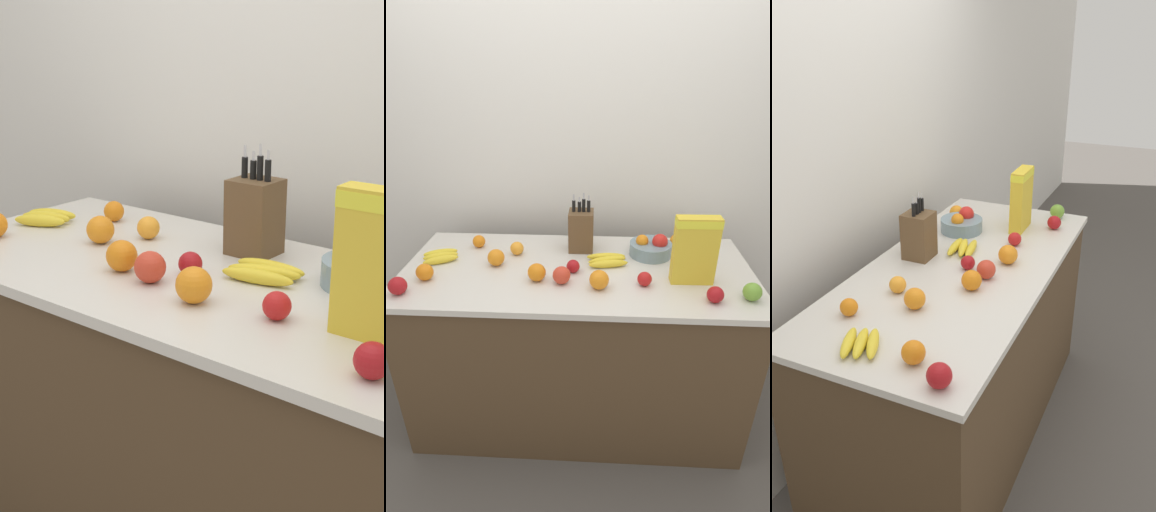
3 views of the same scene
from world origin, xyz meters
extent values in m
plane|color=#514C47|center=(0.00, 0.00, 0.00)|extent=(14.00, 14.00, 0.00)
cube|color=silver|center=(0.00, 0.61, 1.30)|extent=(9.00, 0.06, 2.60)
cube|color=#4C3823|center=(0.00, 0.00, 0.45)|extent=(1.70, 0.76, 0.91)
cube|color=beige|center=(0.00, 0.00, 0.92)|extent=(1.73, 0.79, 0.03)
cube|color=brown|center=(0.01, 0.22, 1.05)|extent=(0.13, 0.13, 0.22)
cylinder|color=black|center=(-0.03, 0.22, 1.18)|extent=(0.02, 0.02, 0.06)
cube|color=silver|center=(-0.03, 0.22, 1.23)|extent=(0.01, 0.00, 0.03)
cylinder|color=black|center=(0.00, 0.22, 1.18)|extent=(0.02, 0.02, 0.05)
cube|color=silver|center=(0.00, 0.22, 1.22)|extent=(0.01, 0.00, 0.03)
cylinder|color=black|center=(0.02, 0.22, 1.19)|extent=(0.02, 0.02, 0.07)
cube|color=silver|center=(0.02, 0.22, 1.24)|extent=(0.01, 0.00, 0.03)
cylinder|color=black|center=(0.05, 0.22, 1.18)|extent=(0.02, 0.02, 0.06)
cube|color=silver|center=(0.05, 0.22, 1.23)|extent=(0.01, 0.00, 0.03)
cube|color=gold|center=(0.54, -0.10, 1.10)|extent=(0.20, 0.07, 0.32)
cube|color=yellow|center=(0.54, -0.10, 1.23)|extent=(0.20, 0.07, 0.04)
cylinder|color=gray|center=(0.38, 0.17, 0.97)|extent=(0.22, 0.22, 0.07)
sphere|color=red|center=(0.42, 0.16, 1.02)|extent=(0.08, 0.08, 0.08)
sphere|color=orange|center=(0.33, 0.17, 1.02)|extent=(0.07, 0.07, 0.07)
ellipsoid|color=yellow|center=(-0.70, 0.02, 0.96)|extent=(0.17, 0.12, 0.04)
ellipsoid|color=yellow|center=(-0.71, 0.05, 0.96)|extent=(0.18, 0.10, 0.04)
ellipsoid|color=yellow|center=(-0.72, 0.09, 0.96)|extent=(0.18, 0.10, 0.04)
ellipsoid|color=yellow|center=(0.16, 0.02, 0.96)|extent=(0.20, 0.08, 0.04)
ellipsoid|color=yellow|center=(0.15, 0.06, 0.96)|extent=(0.20, 0.09, 0.04)
ellipsoid|color=yellow|center=(0.14, 0.10, 0.96)|extent=(0.20, 0.06, 0.04)
sphere|color=red|center=(0.32, -0.15, 0.97)|extent=(0.07, 0.07, 0.07)
sphere|color=#A31419|center=(-0.78, -0.28, 0.98)|extent=(0.08, 0.08, 0.08)
sphere|color=#A31419|center=(0.61, -0.27, 0.97)|extent=(0.07, 0.07, 0.07)
sphere|color=#6B9E33|center=(0.77, -0.24, 0.98)|extent=(0.08, 0.08, 0.08)
sphere|color=#A31419|center=(-0.02, -0.04, 0.97)|extent=(0.06, 0.06, 0.06)
sphere|color=red|center=(-0.06, -0.15, 0.98)|extent=(0.08, 0.08, 0.08)
sphere|color=orange|center=(-0.71, -0.15, 0.98)|extent=(0.08, 0.08, 0.08)
sphere|color=orange|center=(0.53, 0.27, 0.97)|extent=(0.08, 0.08, 0.08)
sphere|color=orange|center=(-0.33, 0.14, 0.97)|extent=(0.07, 0.07, 0.07)
sphere|color=orange|center=(-0.55, 0.22, 0.97)|extent=(0.07, 0.07, 0.07)
sphere|color=orange|center=(-0.41, 0.01, 0.98)|extent=(0.08, 0.08, 0.08)
sphere|color=orange|center=(0.11, -0.18, 0.98)|extent=(0.09, 0.09, 0.09)
sphere|color=orange|center=(-0.18, -0.13, 0.98)|extent=(0.09, 0.09, 0.09)
camera|label=1|loc=(1.10, -1.42, 1.58)|focal=50.00mm
camera|label=2|loc=(0.10, -1.74, 1.89)|focal=28.00mm
camera|label=3|loc=(-1.85, -0.84, 1.95)|focal=35.00mm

